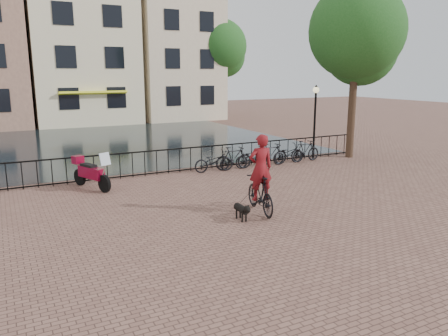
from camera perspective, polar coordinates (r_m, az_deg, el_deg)
name	(u,v)px	position (r m, az deg, el deg)	size (l,w,h in m)	color
ground	(278,236)	(11.35, 7.06, -8.83)	(100.00, 100.00, 0.00)	brown
canal_water	(114,142)	(27.00, -14.11, 3.28)	(20.00, 20.00, 0.00)	black
railing	(168,161)	(18.11, -7.29, 0.86)	(20.00, 0.05, 1.02)	black
canal_house_mid	(80,50)	(39.28, -18.33, 14.40)	(8.00, 9.50, 11.80)	beige
canal_house_right	(170,44)	(41.42, -7.01, 15.82)	(7.00, 9.00, 13.30)	beige
tree_near_right	(357,31)	(22.18, 16.95, 16.73)	(4.48, 4.48, 8.24)	black
tree_far_right	(220,46)	(40.06, -0.56, 15.60)	(4.76, 4.76, 8.76)	black
lamp_post	(315,110)	(21.07, 11.82, 7.45)	(0.30, 0.30, 3.45)	black
cyclist	(260,178)	(12.87, 4.78, -1.36)	(0.95, 2.08, 2.75)	black
dog	(241,211)	(12.37, 2.27, -5.64)	(0.29, 0.80, 0.53)	black
motorcycle	(91,169)	(16.26, -16.98, -0.13)	(1.22, 2.04, 1.44)	maroon
parked_bike_0	(214,161)	(18.27, -1.33, 0.88)	(0.60, 1.72, 0.90)	black
parked_bike_1	(234,158)	(18.69, 1.29, 1.30)	(0.47, 1.66, 1.00)	black
parked_bike_2	(253,157)	(19.16, 3.78, 1.40)	(0.60, 1.72, 0.90)	black
parked_bike_3	(271,154)	(19.66, 6.16, 1.78)	(0.47, 1.66, 1.00)	black
parked_bike_4	(288,154)	(20.20, 8.41, 1.86)	(0.60, 1.72, 0.90)	black
parked_bike_5	(305,151)	(20.75, 10.54, 2.20)	(0.47, 1.66, 1.00)	black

